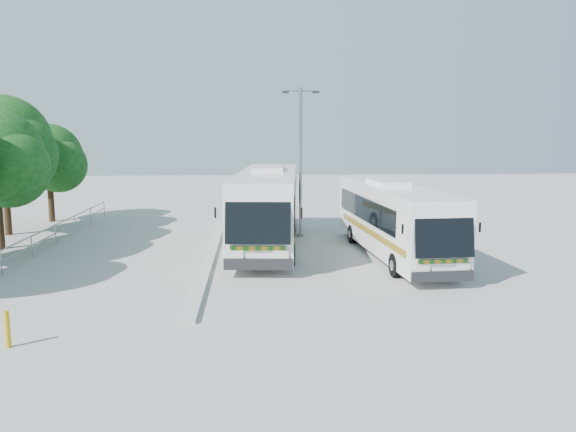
{
  "coord_description": "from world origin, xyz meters",
  "views": [
    {
      "loc": [
        -0.45,
        -21.37,
        5.39
      ],
      "look_at": [
        1.04,
        2.21,
        1.85
      ],
      "focal_mm": 35.0,
      "sensor_mm": 36.0,
      "label": 1
    }
  ],
  "objects": [
    {
      "name": "railing",
      "position": [
        -10.0,
        4.0,
        0.74
      ],
      "size": [
        0.06,
        22.0,
        1.0
      ],
      "color": "gray",
      "rests_on": "ground"
    },
    {
      "name": "kerb_divider",
      "position": [
        -2.3,
        2.0,
        0.07
      ],
      "size": [
        0.4,
        16.0,
        0.15
      ],
      "primitive_type": "cube",
      "color": "#B2B2AD",
      "rests_on": "ground"
    },
    {
      "name": "coach_main",
      "position": [
        0.26,
        5.06,
        1.94
      ],
      "size": [
        3.65,
        12.94,
        3.54
      ],
      "rotation": [
        0.0,
        0.0,
        -0.08
      ],
      "color": "silver",
      "rests_on": "ground"
    },
    {
      "name": "tree_far_e",
      "position": [
        -12.63,
        13.3,
        3.89
      ],
      "size": [
        4.54,
        4.28,
        5.92
      ],
      "color": "#382314",
      "rests_on": "ground"
    },
    {
      "name": "ground",
      "position": [
        0.0,
        0.0,
        0.0
      ],
      "size": [
        100.0,
        100.0,
        0.0
      ],
      "primitive_type": "plane",
      "color": "#A2A29D",
      "rests_on": "ground"
    },
    {
      "name": "coach_adjacent",
      "position": [
        5.65,
        2.4,
        1.69
      ],
      "size": [
        3.01,
        11.24,
        3.08
      ],
      "rotation": [
        0.0,
        0.0,
        0.07
      ],
      "color": "white",
      "rests_on": "ground"
    },
    {
      "name": "tree_far_d",
      "position": [
        -13.31,
        8.8,
        4.82
      ],
      "size": [
        5.62,
        5.3,
        7.33
      ],
      "color": "#382314",
      "rests_on": "ground"
    },
    {
      "name": "lamppost",
      "position": [
        2.0,
        7.22,
        4.2
      ],
      "size": [
        1.86,
        0.18,
        7.62
      ],
      "rotation": [
        0.0,
        0.0,
        -0.0
      ],
      "color": "gray",
      "rests_on": "ground"
    },
    {
      "name": "bollard",
      "position": [
        -6.65,
        -7.42,
        0.48
      ],
      "size": [
        0.14,
        0.14,
        0.96
      ],
      "primitive_type": "cylinder",
      "rotation": [
        0.0,
        0.0,
        0.04
      ],
      "color": "#C8910B",
      "rests_on": "ground"
    }
  ]
}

